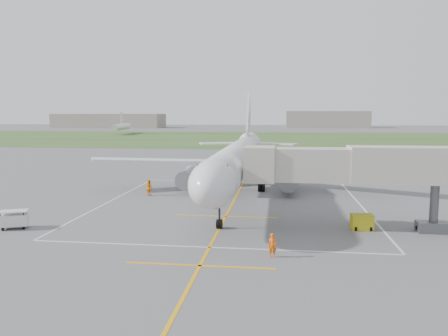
# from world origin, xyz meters

# --- Properties ---
(ground) EXTENTS (700.00, 700.00, 0.00)m
(ground) POSITION_xyz_m (0.00, 0.00, 0.00)
(ground) COLOR #525255
(ground) RESTS_ON ground
(grass_strip) EXTENTS (700.00, 120.00, 0.02)m
(grass_strip) POSITION_xyz_m (0.00, 130.00, 0.01)
(grass_strip) COLOR #334D21
(grass_strip) RESTS_ON ground
(apron_markings) EXTENTS (28.20, 60.00, 0.01)m
(apron_markings) POSITION_xyz_m (0.00, -5.82, 0.01)
(apron_markings) COLOR #EAA10D
(apron_markings) RESTS_ON ground
(airliner) EXTENTS (38.93, 46.75, 13.52)m
(airliner) POSITION_xyz_m (-0.00, 0.75, 4.39)
(airliner) COLOR silver
(airliner) RESTS_ON ground
(jet_bridge) EXTENTS (23.40, 5.00, 7.20)m
(jet_bridge) POSITION_xyz_m (15.72, -13.50, 4.74)
(jet_bridge) COLOR #AFAC9E
(jet_bridge) RESTS_ON ground
(gpu_unit) EXTENTS (1.89, 1.39, 1.36)m
(gpu_unit) POSITION_xyz_m (12.23, -13.37, 0.67)
(gpu_unit) COLOR #B0AC16
(gpu_unit) RESTS_ON ground
(baggage_cart) EXTENTS (2.61, 2.09, 1.58)m
(baggage_cart) POSITION_xyz_m (-17.70, -16.76, 0.81)
(baggage_cart) COLOR silver
(baggage_cart) RESTS_ON ground
(ramp_worker_nose) EXTENTS (0.62, 0.42, 1.68)m
(ramp_worker_nose) POSITION_xyz_m (4.70, -21.65, 0.84)
(ramp_worker_nose) COLOR #FF5D08
(ramp_worker_nose) RESTS_ON ground
(ramp_worker_wing) EXTENTS (1.18, 1.11, 1.93)m
(ramp_worker_wing) POSITION_xyz_m (-10.64, -0.12, 0.96)
(ramp_worker_wing) COLOR orange
(ramp_worker_wing) RESTS_ON ground
(distant_hangars) EXTENTS (345.00, 49.00, 12.00)m
(distant_hangars) POSITION_xyz_m (-16.15, 265.19, 5.17)
(distant_hangars) COLOR gray
(distant_hangars) RESTS_ON ground
(distant_aircraft) EXTENTS (192.96, 60.81, 8.85)m
(distant_aircraft) POSITION_xyz_m (14.99, 175.76, 3.59)
(distant_aircraft) COLOR silver
(distant_aircraft) RESTS_ON ground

